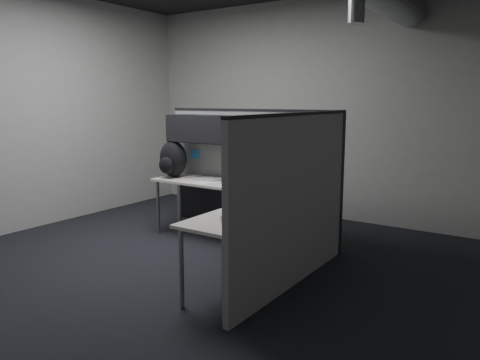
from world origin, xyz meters
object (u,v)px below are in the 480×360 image
Objects in this scene: desk at (239,200)px; phone at (248,208)px; backpack at (173,159)px; monitor at (304,169)px; keyboard at (242,194)px.

desk is 8.38× the size of phone.
desk is 1.31m from backpack.
phone is (-0.01, -1.12, -0.22)m from monitor.
keyboard is 1.52m from backpack.
monitor is 1.14m from phone.
monitor is 1.29× the size of keyboard.
backpack reaches higher than keyboard.
backpack is at bearing 168.14° from desk.
phone reaches higher than keyboard.
backpack reaches higher than desk.
monitor is at bearing 25.77° from desk.
monitor is 1.89m from backpack.
desk is at bearing -174.39° from monitor.
keyboard is at bearing 116.13° from phone.
phone is at bearing -110.73° from monitor.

